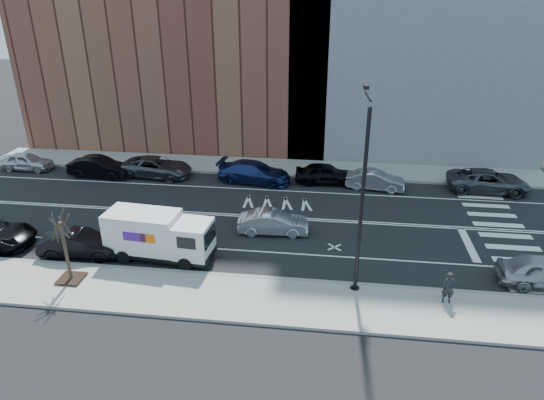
% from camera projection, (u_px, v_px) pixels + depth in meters
% --- Properties ---
extents(ground, '(120.00, 120.00, 0.00)m').
position_uv_depth(ground, '(241.00, 216.00, 30.98)').
color(ground, black).
rests_on(ground, ground).
extents(sidewalk_near, '(44.00, 3.60, 0.15)m').
position_uv_depth(sidewalk_near, '(207.00, 296.00, 23.01)').
color(sidewalk_near, gray).
rests_on(sidewalk_near, ground).
extents(sidewalk_far, '(44.00, 3.60, 0.15)m').
position_uv_depth(sidewalk_far, '(261.00, 166.00, 38.89)').
color(sidewalk_far, gray).
rests_on(sidewalk_far, ground).
extents(curb_near, '(44.00, 0.25, 0.17)m').
position_uv_depth(curb_near, '(215.00, 275.00, 24.63)').
color(curb_near, gray).
rests_on(curb_near, ground).
extents(curb_far, '(44.00, 0.25, 0.17)m').
position_uv_depth(curb_far, '(257.00, 174.00, 37.27)').
color(curb_far, gray).
rests_on(curb_far, ground).
extents(crosswalk, '(3.00, 14.00, 0.01)m').
position_uv_depth(crosswalk, '(502.00, 230.00, 29.17)').
color(crosswalk, white).
rests_on(crosswalk, ground).
extents(road_markings, '(40.00, 8.60, 0.01)m').
position_uv_depth(road_markings, '(241.00, 215.00, 30.98)').
color(road_markings, white).
rests_on(road_markings, ground).
extents(bldg_brick, '(26.00, 10.00, 22.00)m').
position_uv_depth(bldg_brick, '(178.00, 15.00, 41.39)').
color(bldg_brick, brown).
rests_on(bldg_brick, ground).
extents(streetlight, '(0.44, 4.02, 9.34)m').
position_uv_depth(streetlight, '(362.00, 191.00, 21.84)').
color(streetlight, black).
rests_on(streetlight, ground).
extents(street_tree, '(1.20, 1.20, 3.75)m').
position_uv_depth(street_tree, '(67.00, 257.00, 23.59)').
color(street_tree, black).
rests_on(street_tree, ground).
extents(fedex_van, '(5.91, 2.47, 2.63)m').
position_uv_depth(fedex_van, '(158.00, 235.00, 25.73)').
color(fedex_van, black).
rests_on(fedex_van, ground).
extents(far_parked_a, '(4.12, 1.73, 1.39)m').
position_uv_depth(far_parked_a, '(27.00, 161.00, 38.17)').
color(far_parked_a, silver).
rests_on(far_parked_a, ground).
extents(far_parked_b, '(4.74, 1.94, 1.53)m').
position_uv_depth(far_parked_b, '(99.00, 167.00, 36.81)').
color(far_parked_b, black).
rests_on(far_parked_b, ground).
extents(far_parked_c, '(5.52, 2.93, 1.48)m').
position_uv_depth(far_parked_c, '(157.00, 167.00, 36.90)').
color(far_parked_c, '#484B50').
rests_on(far_parked_c, ground).
extents(far_parked_d, '(5.62, 2.87, 1.56)m').
position_uv_depth(far_parked_d, '(254.00, 172.00, 35.79)').
color(far_parked_d, navy).
rests_on(far_parked_d, ground).
extents(far_parked_e, '(4.53, 2.00, 1.52)m').
position_uv_depth(far_parked_e, '(326.00, 174.00, 35.58)').
color(far_parked_e, black).
rests_on(far_parked_e, ground).
extents(far_parked_f, '(4.26, 1.91, 1.36)m').
position_uv_depth(far_parked_f, '(375.00, 180.00, 34.64)').
color(far_parked_f, '#A8A9AD').
rests_on(far_parked_f, ground).
extents(far_parked_g, '(5.67, 2.78, 1.55)m').
position_uv_depth(far_parked_g, '(488.00, 181.00, 34.26)').
color(far_parked_g, '#46484D').
rests_on(far_parked_g, ground).
extents(driving_sedan, '(4.22, 1.69, 1.36)m').
position_uv_depth(driving_sedan, '(273.00, 222.00, 28.63)').
color(driving_sedan, silver).
rests_on(driving_sedan, ground).
extents(near_parked_rear_a, '(4.45, 1.78, 1.44)m').
position_uv_depth(near_parked_rear_a, '(81.00, 244.00, 26.22)').
color(near_parked_rear_a, black).
rests_on(near_parked_rear_a, ground).
extents(pedestrian, '(0.58, 0.39, 1.57)m').
position_uv_depth(pedestrian, '(449.00, 288.00, 22.12)').
color(pedestrian, black).
rests_on(pedestrian, sidewalk_near).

